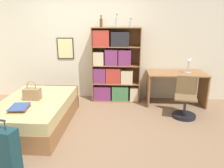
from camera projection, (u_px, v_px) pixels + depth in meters
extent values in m
plane|color=#84664C|center=(74.00, 126.00, 3.94)|extent=(14.00, 14.00, 0.00)
cube|color=beige|center=(88.00, 44.00, 5.15)|extent=(10.00, 0.06, 2.60)
cube|color=black|center=(65.00, 48.00, 5.17)|extent=(0.39, 0.02, 0.49)
cube|color=beige|center=(65.00, 48.00, 5.16)|extent=(0.35, 0.01, 0.45)
cube|color=olive|center=(36.00, 117.00, 3.94)|extent=(1.15, 1.85, 0.30)
cube|color=tan|center=(35.00, 105.00, 3.87)|extent=(1.12, 1.82, 0.19)
cube|color=olive|center=(52.00, 96.00, 4.78)|extent=(1.15, 0.04, 0.49)
cube|color=#93704C|center=(32.00, 94.00, 3.84)|extent=(0.28, 0.16, 0.20)
torus|color=#93704C|center=(31.00, 86.00, 3.80)|extent=(0.17, 0.02, 0.17)
cube|color=#99894C|center=(20.00, 109.00, 3.42)|extent=(0.24, 0.34, 0.01)
cube|color=#232328|center=(20.00, 109.00, 3.41)|extent=(0.24, 0.29, 0.02)
cube|color=#B2382D|center=(20.00, 107.00, 3.41)|extent=(0.27, 0.36, 0.01)
cube|color=#334C84|center=(19.00, 107.00, 3.41)|extent=(0.30, 0.38, 0.01)
cube|color=#143842|center=(0.00, 150.00, 2.70)|extent=(0.51, 0.28, 0.58)
cylinder|color=#2D2D33|center=(5.00, 125.00, 2.56)|extent=(0.01, 0.01, 0.12)
cube|color=olive|center=(93.00, 65.00, 5.05)|extent=(0.02, 0.36, 1.69)
cube|color=olive|center=(140.00, 65.00, 4.98)|extent=(0.02, 0.36, 1.69)
cube|color=olive|center=(117.00, 64.00, 5.18)|extent=(1.09, 0.01, 1.69)
cube|color=olive|center=(116.00, 99.00, 5.25)|extent=(1.05, 0.36, 0.02)
cube|color=olive|center=(116.00, 83.00, 5.13)|extent=(1.05, 0.36, 0.02)
cube|color=olive|center=(116.00, 65.00, 5.01)|extent=(1.05, 0.36, 0.02)
cube|color=olive|center=(116.00, 47.00, 4.90)|extent=(1.05, 0.36, 0.02)
cube|color=olive|center=(116.00, 28.00, 4.78)|extent=(1.05, 0.36, 0.02)
cube|color=#7A336B|center=(103.00, 92.00, 5.20)|extent=(0.39, 0.27, 0.33)
cube|color=#427A4C|center=(120.00, 93.00, 5.17)|extent=(0.38, 0.27, 0.34)
cube|color=beige|center=(134.00, 93.00, 5.16)|extent=(0.19, 0.27, 0.32)
cube|color=#7A336B|center=(100.00, 75.00, 5.09)|extent=(0.27, 0.27, 0.35)
cube|color=#B2382D|center=(113.00, 75.00, 5.07)|extent=(0.33, 0.27, 0.35)
cube|color=beige|center=(127.00, 77.00, 5.05)|extent=(0.27, 0.27, 0.31)
cube|color=beige|center=(99.00, 58.00, 4.98)|extent=(0.24, 0.27, 0.30)
cube|color=#7A336B|center=(111.00, 57.00, 4.95)|extent=(0.28, 0.27, 0.36)
cube|color=#7A336B|center=(125.00, 57.00, 4.93)|extent=(0.28, 0.27, 0.35)
cube|color=#B2382D|center=(101.00, 38.00, 4.85)|extent=(0.36, 0.27, 0.36)
cube|color=#232328|center=(120.00, 39.00, 4.83)|extent=(0.40, 0.27, 0.32)
cylinder|color=brown|center=(101.00, 23.00, 4.81)|extent=(0.07, 0.07, 0.18)
cylinder|color=brown|center=(101.00, 17.00, 4.77)|extent=(0.03, 0.03, 0.06)
cylinder|color=#232328|center=(101.00, 16.00, 4.76)|extent=(0.03, 0.03, 0.02)
cylinder|color=#B7BCC1|center=(117.00, 23.00, 4.74)|extent=(0.06, 0.06, 0.20)
cylinder|color=#B7BCC1|center=(117.00, 16.00, 4.70)|extent=(0.03, 0.03, 0.06)
cylinder|color=#232328|center=(117.00, 14.00, 4.69)|extent=(0.03, 0.03, 0.02)
cylinder|color=#B7BCC1|center=(131.00, 24.00, 4.79)|extent=(0.08, 0.08, 0.13)
cylinder|color=#B7BCC1|center=(131.00, 20.00, 4.76)|extent=(0.03, 0.03, 0.04)
cylinder|color=#232328|center=(131.00, 19.00, 4.75)|extent=(0.03, 0.03, 0.01)
cube|color=olive|center=(177.00, 73.00, 4.81)|extent=(1.27, 0.67, 0.02)
cube|color=olive|center=(148.00, 88.00, 4.95)|extent=(0.03, 0.63, 0.70)
cube|color=olive|center=(203.00, 89.00, 4.88)|extent=(0.03, 0.63, 0.70)
cylinder|color=#ADA89E|center=(188.00, 73.00, 4.76)|extent=(0.13, 0.13, 0.02)
cylinder|color=#ADA89E|center=(188.00, 67.00, 4.73)|extent=(0.02, 0.02, 0.25)
cone|color=#ADA89E|center=(191.00, 60.00, 4.68)|extent=(0.15, 0.11, 0.15)
cylinder|color=black|center=(184.00, 116.00, 4.30)|extent=(0.45, 0.45, 0.06)
cylinder|color=#333338|center=(185.00, 108.00, 4.25)|extent=(0.05, 0.05, 0.39)
cube|color=brown|center=(186.00, 98.00, 4.19)|extent=(0.48, 0.48, 0.03)
cube|color=brown|center=(186.00, 85.00, 4.31)|extent=(0.37, 0.11, 0.37)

